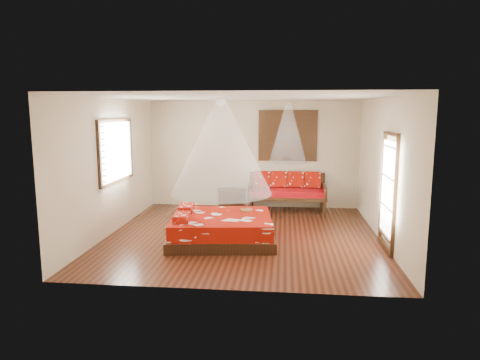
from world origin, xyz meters
name	(u,v)px	position (x,y,z in m)	size (l,w,h in m)	color
room	(243,168)	(0.00, 0.00, 1.40)	(5.54, 5.54, 2.84)	black
bed	(221,228)	(-0.40, -0.40, 0.25)	(2.20, 2.03, 0.63)	black
daybed	(287,190)	(0.90, 2.39, 0.52)	(1.97, 0.87, 0.98)	black
storage_chest	(232,199)	(-0.53, 2.45, 0.26)	(0.81, 0.65, 0.51)	black
shutter_panel	(288,136)	(0.90, 2.72, 1.90)	(1.52, 0.06, 1.32)	black
window_left	(116,151)	(-2.71, 0.20, 1.70)	(0.10, 1.74, 1.34)	black
glazed_door	(388,192)	(2.72, -0.60, 1.07)	(0.08, 1.02, 2.16)	black
wine_tray	(246,208)	(0.06, 0.07, 0.56)	(0.27, 0.27, 0.22)	brown
mosquito_net_main	(221,147)	(-0.38, -0.40, 1.85)	(1.96, 1.96, 1.80)	white
mosquito_net_daybed	(288,133)	(0.90, 2.25, 2.00)	(0.94, 0.94, 1.50)	white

